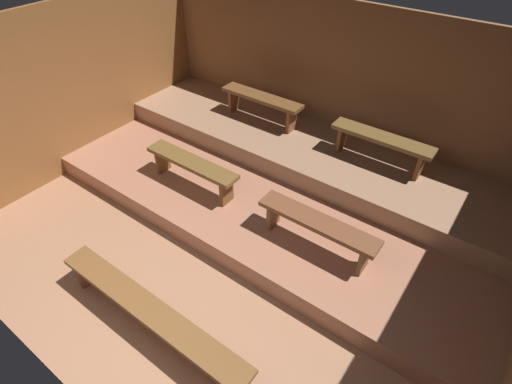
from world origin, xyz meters
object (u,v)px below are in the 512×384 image
(bench_lower_right, at_px, (317,226))
(bench_middle_right, at_px, (381,142))
(bench_floor_center, at_px, (150,312))
(bench_middle_left, at_px, (262,101))
(bench_lower_left, at_px, (192,166))

(bench_lower_right, distance_m, bench_middle_right, 1.55)
(bench_floor_center, height_order, bench_middle_right, bench_middle_right)
(bench_floor_center, bearing_deg, bench_lower_right, 64.84)
(bench_floor_center, distance_m, bench_middle_left, 3.40)
(bench_floor_center, xyz_separation_m, bench_middle_right, (0.80, 3.20, 0.52))
(bench_lower_right, bearing_deg, bench_floor_center, -115.16)
(bench_middle_right, bearing_deg, bench_lower_right, -90.65)
(bench_lower_left, relative_size, bench_middle_right, 1.05)
(bench_lower_right, bearing_deg, bench_middle_right, 89.35)
(bench_floor_center, height_order, bench_middle_left, bench_middle_left)
(bench_lower_right, xyz_separation_m, bench_middle_left, (-1.82, 1.52, 0.27))
(bench_lower_left, bearing_deg, bench_lower_right, 0.00)
(bench_floor_center, bearing_deg, bench_middle_left, 107.93)
(bench_lower_left, xyz_separation_m, bench_lower_right, (1.80, 0.00, 0.00))
(bench_floor_center, height_order, bench_lower_left, bench_lower_left)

